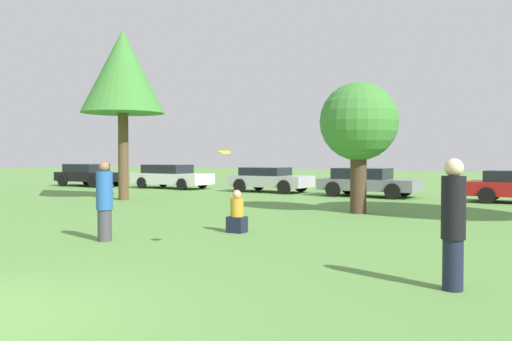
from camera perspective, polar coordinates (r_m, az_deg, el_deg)
person_thrower at (r=11.88m, az=-16.01°, el=-3.21°), size 0.35×0.35×1.72m
person_catcher at (r=7.76m, az=20.49°, el=-5.28°), size 0.33×0.33×1.82m
frisbee at (r=9.87m, az=-3.44°, el=1.98°), size 0.24×0.23×0.08m
bystander_sitting at (r=12.74m, az=-2.07°, el=-4.82°), size 0.42×0.35×1.02m
tree_0 at (r=22.79m, az=-14.16°, el=10.16°), size 3.41×3.41×7.00m
tree_1 at (r=17.18m, az=11.00°, el=4.99°), size 2.49×2.49×4.17m
parked_car_black at (r=33.03m, az=-17.57°, el=-0.40°), size 4.25×2.16×1.32m
parked_car_white at (r=29.77m, az=-9.17°, el=-0.59°), size 4.63×2.10×1.32m
parked_car_silver at (r=26.45m, az=1.44°, el=-0.90°), size 4.08×2.13×1.24m
parked_car_grey at (r=24.14m, az=11.86°, el=-1.16°), size 4.38×2.21×1.27m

